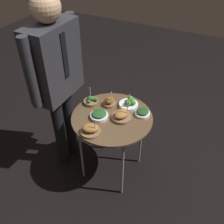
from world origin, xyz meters
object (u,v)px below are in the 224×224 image
serving_cart (112,121)px  bowl_spinach_far_rim (142,113)px  bowl_roast_back_left (122,116)px  bowl_spinach_center (99,115)px  bowl_roast_mid_left (90,129)px  bowl_broccoli_mid_right (91,101)px  waiter_figure (56,70)px  bowl_broccoli_near_rim (129,104)px  bowl_roast_back_right (109,102)px

serving_cart → bowl_spinach_far_rim: (0.14, -0.22, 0.07)m
bowl_roast_back_left → bowl_spinach_center: 0.19m
serving_cart → bowl_roast_mid_left: bearing=166.2°
bowl_broccoli_mid_right → waiter_figure: (-0.14, 0.23, 0.33)m
bowl_broccoli_mid_right → waiter_figure: bearing=120.7°
serving_cart → bowl_roast_mid_left: 0.27m
bowl_broccoli_mid_right → bowl_spinach_far_rim: bearing=-83.0°
bowl_broccoli_near_rim → bowl_roast_mid_left: 0.47m
serving_cart → bowl_spinach_far_rim: size_ratio=5.39×
bowl_roast_back_left → waiter_figure: waiter_figure is taller
bowl_roast_back_left → waiter_figure: (-0.07, 0.57, 0.32)m
serving_cart → bowl_broccoli_near_rim: 0.22m
bowl_roast_back_right → bowl_broccoli_near_rim: 0.18m
bowl_roast_back_right → bowl_broccoli_near_rim: bowl_broccoli_near_rim is taller
bowl_broccoli_near_rim → bowl_spinach_far_rim: 0.16m
bowl_broccoli_near_rim → bowl_roast_mid_left: size_ratio=1.05×
serving_cart → bowl_roast_back_left: size_ratio=4.00×
serving_cart → bowl_broccoli_near_rim: bearing=-19.6°
bowl_roast_back_left → waiter_figure: size_ratio=0.11×
bowl_roast_back_right → bowl_spinach_center: (-0.19, -0.00, -0.01)m
serving_cart → bowl_roast_back_right: bowl_roast_back_right is taller
bowl_spinach_center → bowl_spinach_far_rim: bearing=-57.5°
bowl_broccoli_near_rim → bowl_spinach_far_rim: (-0.06, -0.15, -0.01)m
serving_cart → bowl_spinach_center: (-0.06, 0.09, 0.07)m
bowl_broccoli_near_rim → bowl_broccoli_mid_right: bowl_broccoli_near_rim is taller
bowl_broccoli_near_rim → bowl_broccoli_mid_right: 0.34m
bowl_spinach_center → bowl_roast_back_left: bearing=-67.2°
bowl_roast_back_right → bowl_roast_back_left: bearing=-124.0°
serving_cart → bowl_broccoli_mid_right: bowl_broccoli_mid_right is taller
bowl_roast_back_right → bowl_broccoli_mid_right: 0.17m
bowl_spinach_center → bowl_broccoli_mid_right: bowl_broccoli_mid_right is taller
serving_cart → bowl_roast_mid_left: size_ratio=4.27×
waiter_figure → serving_cart: bearing=-83.1°
bowl_roast_mid_left → waiter_figure: waiter_figure is taller
bowl_spinach_center → bowl_roast_back_right: bearing=1.4°
bowl_spinach_center → bowl_spinach_far_rim: bowl_spinach_center is taller
bowl_roast_back_right → bowl_spinach_far_rim: (0.01, -0.32, -0.01)m
serving_cart → bowl_roast_back_right: (0.13, 0.10, 0.08)m
bowl_spinach_center → bowl_spinach_far_rim: size_ratio=1.19×
bowl_broccoli_near_rim → waiter_figure: bearing=114.6°
bowl_spinach_center → bowl_broccoli_mid_right: bearing=49.1°
bowl_roast_back_right → bowl_broccoli_near_rim: bearing=-69.1°
bowl_broccoli_near_rim → bowl_roast_mid_left: bearing=163.6°
bowl_broccoli_near_rim → bowl_roast_back_right: bearing=110.9°
bowl_roast_mid_left → bowl_broccoli_mid_right: bearing=30.0°
serving_cart → bowl_roast_mid_left: (-0.25, 0.06, 0.08)m
serving_cart → bowl_spinach_center: bearing=123.5°
bowl_spinach_center → bowl_broccoli_mid_right: 0.21m
bowl_spinach_center → bowl_roast_mid_left: 0.19m
bowl_roast_mid_left → bowl_roast_back_left: bearing=-28.7°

